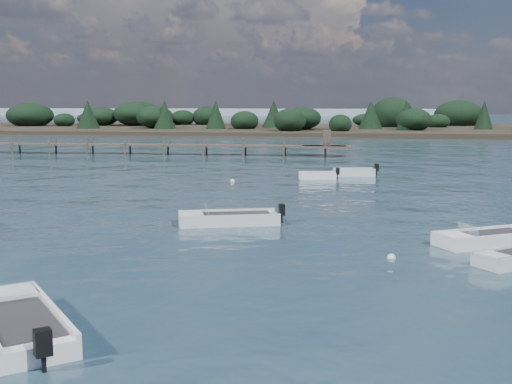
# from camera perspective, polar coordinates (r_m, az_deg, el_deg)

# --- Properties ---
(ground) EXTENTS (400.00, 400.00, 0.00)m
(ground) POSITION_cam_1_polar(r_m,az_deg,el_deg) (79.44, 3.56, 3.97)
(ground) COLOR #192D3A
(ground) RESTS_ON ground
(tender_far_grey_b) EXTENTS (3.51, 1.76, 1.18)m
(tender_far_grey_b) POSITION_cam_1_polar(r_m,az_deg,el_deg) (49.93, 8.71, 1.61)
(tender_far_grey_b) COLOR silver
(tender_far_grey_b) RESTS_ON ground
(tender_far_white) EXTENTS (3.05, 1.44, 1.03)m
(tender_far_white) POSITION_cam_1_polar(r_m,az_deg,el_deg) (47.83, 5.46, 1.36)
(tender_far_white) COLOR white
(tender_far_white) RESTS_ON ground
(dinghy_mid_white_b) EXTENTS (4.49, 3.37, 1.14)m
(dinghy_mid_white_b) POSITION_cam_1_polar(r_m,az_deg,el_deg) (27.60, 19.77, -4.10)
(dinghy_mid_white_b) COLOR white
(dinghy_mid_white_b) RESTS_ON ground
(dinghy_mid_white_a) EXTENTS (5.11, 2.95, 1.18)m
(dinghy_mid_white_a) POSITION_cam_1_polar(r_m,az_deg,el_deg) (30.27, -2.48, -2.56)
(dinghy_mid_white_a) COLOR silver
(dinghy_mid_white_a) RESTS_ON ground
(dinghy_near_olive) EXTENTS (4.39, 4.92, 1.27)m
(dinghy_near_olive) POSITION_cam_1_polar(r_m,az_deg,el_deg) (17.39, -20.30, -11.20)
(dinghy_near_olive) COLOR white
(dinghy_near_olive) RESTS_ON ground
(buoy_b) EXTENTS (0.32, 0.32, 0.32)m
(buoy_b) POSITION_cam_1_polar(r_m,az_deg,el_deg) (24.33, 11.93, -5.76)
(buoy_b) COLOR silver
(buoy_b) RESTS_ON ground
(buoy_e) EXTENTS (0.32, 0.32, 0.32)m
(buoy_e) POSITION_cam_1_polar(r_m,az_deg,el_deg) (46.18, -2.12, 0.96)
(buoy_e) COLOR silver
(buoy_e) RESTS_ON ground
(jetty) EXTENTS (64.50, 3.20, 3.40)m
(jetty) POSITION_cam_1_polar(r_m,az_deg,el_deg) (72.39, -14.57, 4.10)
(jetty) COLOR #4B3F37
(jetty) RESTS_ON ground
(far_headland) EXTENTS (190.00, 40.00, 5.80)m
(far_headland) POSITION_cam_1_polar(r_m,az_deg,el_deg) (120.78, 16.82, 6.00)
(far_headland) COLOR black
(far_headland) RESTS_ON ground
(distant_haze) EXTENTS (280.00, 20.00, 2.40)m
(distant_haze) POSITION_cam_1_polar(r_m,az_deg,el_deg) (266.66, -13.75, 6.68)
(distant_haze) COLOR #889BA9
(distant_haze) RESTS_ON ground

